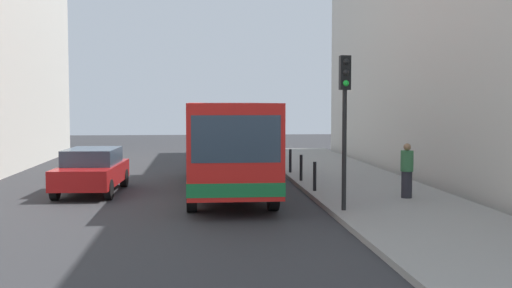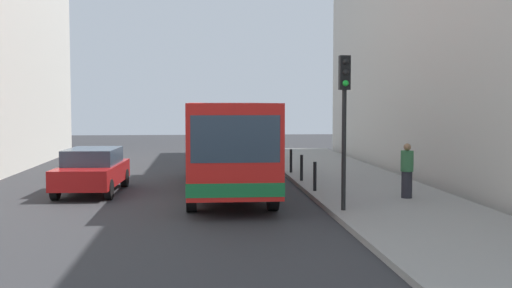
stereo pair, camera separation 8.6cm
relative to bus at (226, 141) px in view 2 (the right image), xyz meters
name	(u,v)px [view 2 (the right image)]	position (x,y,z in m)	size (l,w,h in m)	color
ground_plane	(209,202)	(-0.62, -2.33, -1.73)	(80.00, 80.00, 0.00)	#2D2D30
sidewalk	(383,197)	(4.78, -2.33, -1.65)	(4.40, 40.00, 0.15)	gray
bus	(226,141)	(0.00, 0.00, 0.00)	(2.57, 11.03, 3.00)	red
car_beside_bus	(92,170)	(-4.45, -0.05, -0.94)	(2.02, 4.48, 1.48)	maroon
car_behind_bus	(227,148)	(0.44, 9.60, -0.94)	(1.92, 4.43, 1.48)	navy
traffic_light	(344,103)	(2.93, -4.99, 1.28)	(0.28, 0.33, 4.10)	black
bollard_near	(315,176)	(2.83, -1.27, -1.10)	(0.11, 0.11, 0.95)	black
bollard_mid	(302,168)	(2.83, 1.46, -1.10)	(0.11, 0.11, 0.95)	black
bollard_far	(291,161)	(2.83, 4.19, -1.10)	(0.11, 0.11, 0.95)	black
pedestrian_near_signal	(407,171)	(5.31, -3.01, -0.76)	(0.38, 0.38, 1.64)	#26262D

